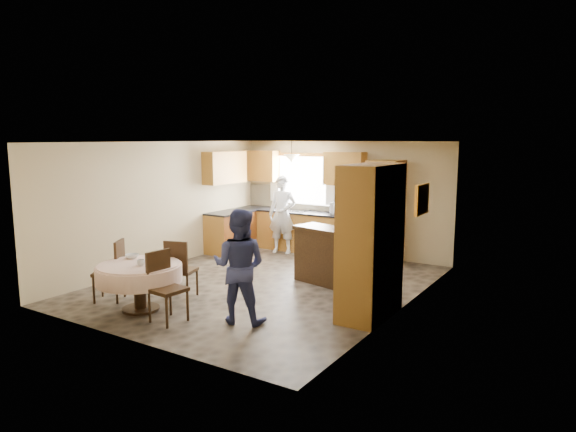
# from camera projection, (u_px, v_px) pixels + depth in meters

# --- Properties ---
(floor) EXTENTS (5.00, 6.00, 0.01)m
(floor) POSITION_uv_depth(u_px,v_px,m) (265.00, 284.00, 9.09)
(floor) COLOR brown
(floor) RESTS_ON ground
(ceiling) EXTENTS (5.00, 6.00, 0.01)m
(ceiling) POSITION_uv_depth(u_px,v_px,m) (264.00, 142.00, 8.71)
(ceiling) COLOR white
(ceiling) RESTS_ON wall_back
(wall_back) EXTENTS (5.00, 0.02, 2.50)m
(wall_back) POSITION_uv_depth(u_px,v_px,m) (342.00, 198.00, 11.41)
(wall_back) COLOR tan
(wall_back) RESTS_ON floor
(wall_front) EXTENTS (5.00, 0.02, 2.50)m
(wall_front) POSITION_uv_depth(u_px,v_px,m) (127.00, 245.00, 6.39)
(wall_front) COLOR tan
(wall_front) RESTS_ON floor
(wall_left) EXTENTS (0.02, 6.00, 2.50)m
(wall_left) POSITION_uv_depth(u_px,v_px,m) (162.00, 205.00, 10.22)
(wall_left) COLOR tan
(wall_left) RESTS_ON floor
(wall_right) EXTENTS (0.02, 6.00, 2.50)m
(wall_right) POSITION_uv_depth(u_px,v_px,m) (403.00, 228.00, 7.58)
(wall_right) COLOR tan
(wall_right) RESTS_ON floor
(window) EXTENTS (1.40, 0.03, 1.10)m
(window) POSITION_uv_depth(u_px,v_px,m) (303.00, 180.00, 11.86)
(window) COLOR white
(window) RESTS_ON wall_back
(curtain_left) EXTENTS (0.22, 0.02, 1.15)m
(curtain_left) POSITION_uv_depth(u_px,v_px,m) (274.00, 177.00, 12.21)
(curtain_left) COLOR white
(curtain_left) RESTS_ON wall_back
(curtain_right) EXTENTS (0.22, 0.02, 1.15)m
(curtain_right) POSITION_uv_depth(u_px,v_px,m) (330.00, 180.00, 11.42)
(curtain_right) COLOR white
(curtain_right) RESTS_ON wall_back
(base_cab_back) EXTENTS (3.30, 0.60, 0.88)m
(base_cab_back) POSITION_uv_depth(u_px,v_px,m) (302.00, 232.00, 11.73)
(base_cab_back) COLOR gold
(base_cab_back) RESTS_ON floor
(counter_back) EXTENTS (3.30, 0.64, 0.04)m
(counter_back) POSITION_uv_depth(u_px,v_px,m) (302.00, 212.00, 11.66)
(counter_back) COLOR black
(counter_back) RESTS_ON base_cab_back
(base_cab_left) EXTENTS (0.60, 1.20, 0.88)m
(base_cab_left) POSITION_uv_depth(u_px,v_px,m) (231.00, 232.00, 11.69)
(base_cab_left) COLOR gold
(base_cab_left) RESTS_ON floor
(counter_left) EXTENTS (0.64, 1.20, 0.04)m
(counter_left) POSITION_uv_depth(u_px,v_px,m) (230.00, 212.00, 11.62)
(counter_left) COLOR black
(counter_left) RESTS_ON base_cab_left
(backsplash) EXTENTS (3.30, 0.02, 0.55)m
(backsplash) POSITION_uv_depth(u_px,v_px,m) (308.00, 199.00, 11.86)
(backsplash) COLOR tan
(backsplash) RESTS_ON wall_back
(wall_cab_left) EXTENTS (0.85, 0.33, 0.72)m
(wall_cab_left) POSITION_uv_depth(u_px,v_px,m) (262.00, 166.00, 12.25)
(wall_cab_left) COLOR #C88632
(wall_cab_left) RESTS_ON wall_back
(wall_cab_right) EXTENTS (0.90, 0.33, 0.72)m
(wall_cab_right) POSITION_uv_depth(u_px,v_px,m) (345.00, 169.00, 11.09)
(wall_cab_right) COLOR #C88632
(wall_cab_right) RESTS_ON wall_back
(wall_cab_side) EXTENTS (0.33, 1.20, 0.72)m
(wall_cab_side) POSITION_uv_depth(u_px,v_px,m) (225.00, 167.00, 11.54)
(wall_cab_side) COLOR #C88632
(wall_cab_side) RESTS_ON wall_left
(oven_tower) EXTENTS (0.66, 0.62, 2.12)m
(oven_tower) POSITION_uv_depth(u_px,v_px,m) (385.00, 212.00, 10.57)
(oven_tower) COLOR gold
(oven_tower) RESTS_ON floor
(oven_upper) EXTENTS (0.56, 0.01, 0.45)m
(oven_upper) POSITION_uv_depth(u_px,v_px,m) (379.00, 204.00, 10.28)
(oven_upper) COLOR black
(oven_upper) RESTS_ON oven_tower
(oven_lower) EXTENTS (0.56, 0.01, 0.45)m
(oven_lower) POSITION_uv_depth(u_px,v_px,m) (379.00, 229.00, 10.35)
(oven_lower) COLOR black
(oven_lower) RESTS_ON oven_tower
(pendant) EXTENTS (0.36, 0.36, 0.18)m
(pendant) POSITION_uv_depth(u_px,v_px,m) (292.00, 158.00, 11.39)
(pendant) COLOR beige
(pendant) RESTS_ON ceiling
(sideboard) EXTENTS (1.41, 0.82, 0.94)m
(sideboard) POSITION_uv_depth(u_px,v_px,m) (330.00, 258.00, 9.06)
(sideboard) COLOR #3C2610
(sideboard) RESTS_ON floor
(space_heater) EXTENTS (0.48, 0.39, 0.58)m
(space_heater) POSITION_uv_depth(u_px,v_px,m) (370.00, 277.00, 8.50)
(space_heater) COLOR black
(space_heater) RESTS_ON floor
(cupboard) EXTENTS (0.58, 1.16, 2.21)m
(cupboard) POSITION_uv_depth(u_px,v_px,m) (371.00, 242.00, 7.30)
(cupboard) COLOR gold
(cupboard) RESTS_ON floor
(dining_table) EXTENTS (1.26, 1.26, 0.72)m
(dining_table) POSITION_uv_depth(u_px,v_px,m) (139.00, 274.00, 7.65)
(dining_table) COLOR #3C2610
(dining_table) RESTS_ON floor
(chair_left) EXTENTS (0.58, 0.58, 0.98)m
(chair_left) POSITION_uv_depth(u_px,v_px,m) (113.00, 267.00, 8.13)
(chair_left) COLOR #3C2610
(chair_left) RESTS_ON floor
(chair_back) EXTENTS (0.53, 0.53, 0.97)m
(chair_back) POSITION_uv_depth(u_px,v_px,m) (179.00, 267.00, 8.19)
(chair_back) COLOR #3C2610
(chair_back) RESTS_ON floor
(chair_right) EXTENTS (0.47, 0.47, 1.00)m
(chair_right) POSITION_uv_depth(u_px,v_px,m) (164.00, 283.00, 7.22)
(chair_right) COLOR #3C2610
(chair_right) RESTS_ON floor
(framed_picture) EXTENTS (0.06, 0.60, 0.50)m
(framed_picture) POSITION_uv_depth(u_px,v_px,m) (422.00, 199.00, 8.34)
(framed_picture) COLOR gold
(framed_picture) RESTS_ON wall_right
(microwave) EXTENTS (0.55, 0.42, 0.28)m
(microwave) POSITION_uv_depth(u_px,v_px,m) (343.00, 209.00, 11.03)
(microwave) COLOR silver
(microwave) RESTS_ON counter_back
(person_sink) EXTENTS (0.71, 0.55, 1.74)m
(person_sink) POSITION_uv_depth(u_px,v_px,m) (282.00, 215.00, 11.47)
(person_sink) COLOR silver
(person_sink) RESTS_ON floor
(person_dining) EXTENTS (0.93, 0.82, 1.61)m
(person_dining) POSITION_uv_depth(u_px,v_px,m) (239.00, 266.00, 7.13)
(person_dining) COLOR navy
(person_dining) RESTS_ON floor
(bowl_sideboard) EXTENTS (0.26, 0.26, 0.05)m
(bowl_sideboard) POSITION_uv_depth(u_px,v_px,m) (312.00, 228.00, 9.17)
(bowl_sideboard) COLOR #B2B2B2
(bowl_sideboard) RESTS_ON sideboard
(bottle_sideboard) EXTENTS (0.15, 0.15, 0.30)m
(bottle_sideboard) POSITION_uv_depth(u_px,v_px,m) (348.00, 225.00, 8.79)
(bottle_sideboard) COLOR silver
(bottle_sideboard) RESTS_ON sideboard
(cup_table) EXTENTS (0.13, 0.13, 0.09)m
(cup_table) POSITION_uv_depth(u_px,v_px,m) (141.00, 263.00, 7.51)
(cup_table) COLOR #B2B2B2
(cup_table) RESTS_ON dining_table
(bowl_table) EXTENTS (0.23, 0.23, 0.06)m
(bowl_table) POSITION_uv_depth(u_px,v_px,m) (132.00, 256.00, 7.98)
(bowl_table) COLOR #B2B2B2
(bowl_table) RESTS_ON dining_table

